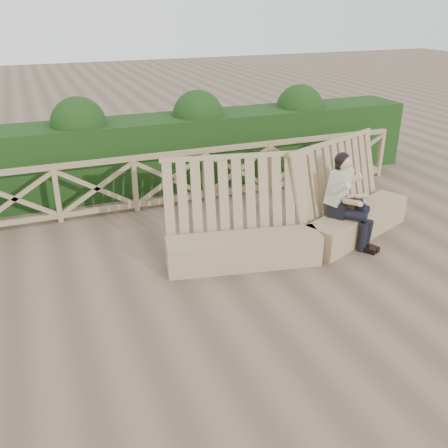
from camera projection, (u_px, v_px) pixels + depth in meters
name	position (u px, v px, depth m)	size (l,w,h in m)	color
ground	(242.00, 292.00, 7.02)	(60.00, 60.00, 0.00)	brown
bench	(302.00, 225.00, 8.11)	(4.64, 1.60, 1.62)	olive
woman	(346.00, 197.00, 8.10)	(0.76, 0.98, 1.56)	black
guardrail	(171.00, 179.00, 9.76)	(10.10, 0.09, 1.10)	#8D7152
hedge	(155.00, 153.00, 10.69)	(12.00, 1.20, 1.50)	black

